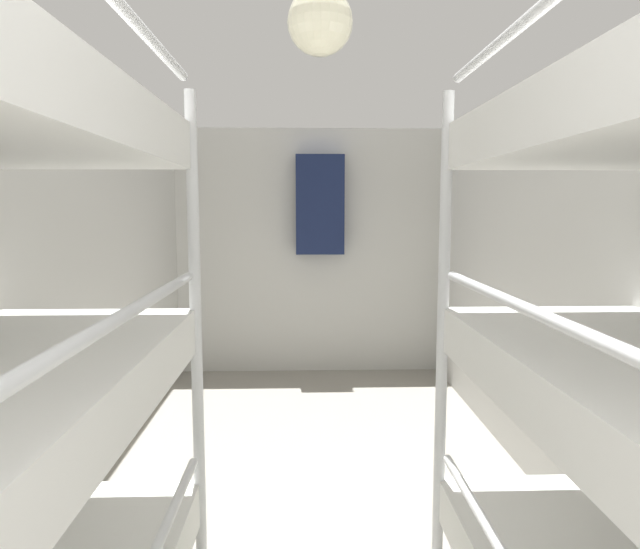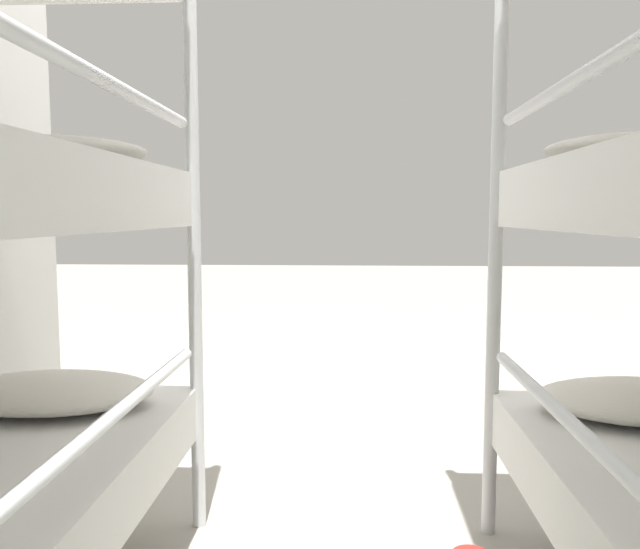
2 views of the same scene
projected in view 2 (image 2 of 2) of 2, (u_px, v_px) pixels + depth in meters
ground_plane at (344, 460)px, 2.63m from camera, size 20.00×20.00×0.00m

